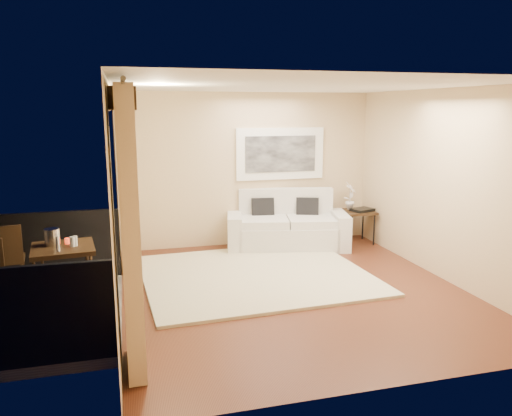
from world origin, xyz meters
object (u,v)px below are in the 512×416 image
object	(u,v)px
side_table	(358,214)
orchid	(350,196)
sofa	(287,227)
ice_bucket	(52,237)
bistro_table	(63,253)
balcony_chair_far	(7,254)

from	to	relation	value
side_table	orchid	world-z (taller)	orchid
sofa	ice_bucket	size ratio (longest dim) A/B	11.16
side_table	bistro_table	world-z (taller)	bistro_table
orchid	bistro_table	size ratio (longest dim) A/B	0.63
sofa	bistro_table	size ratio (longest dim) A/B	2.71
side_table	balcony_chair_far	world-z (taller)	balcony_chair_far
orchid	sofa	bearing A→B (deg)	-178.22
bistro_table	balcony_chair_far	bearing A→B (deg)	131.91
orchid	bistro_table	xyz separation A→B (m)	(-4.70, -2.12, -0.11)
orchid	ice_bucket	world-z (taller)	orchid
side_table	ice_bucket	size ratio (longest dim) A/B	3.00
balcony_chair_far	ice_bucket	bearing A→B (deg)	122.80
side_table	orchid	xyz separation A→B (m)	(-0.11, 0.13, 0.32)
bistro_table	ice_bucket	distance (m)	0.23
bistro_table	orchid	bearing A→B (deg)	24.30
sofa	orchid	world-z (taller)	orchid
bistro_table	balcony_chair_far	xyz separation A→B (m)	(-0.81, 0.90, -0.21)
sofa	ice_bucket	world-z (taller)	ice_bucket
bistro_table	ice_bucket	world-z (taller)	ice_bucket
orchid	bistro_table	distance (m)	5.16
sofa	bistro_table	bearing A→B (deg)	-137.10
side_table	bistro_table	bearing A→B (deg)	-157.50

